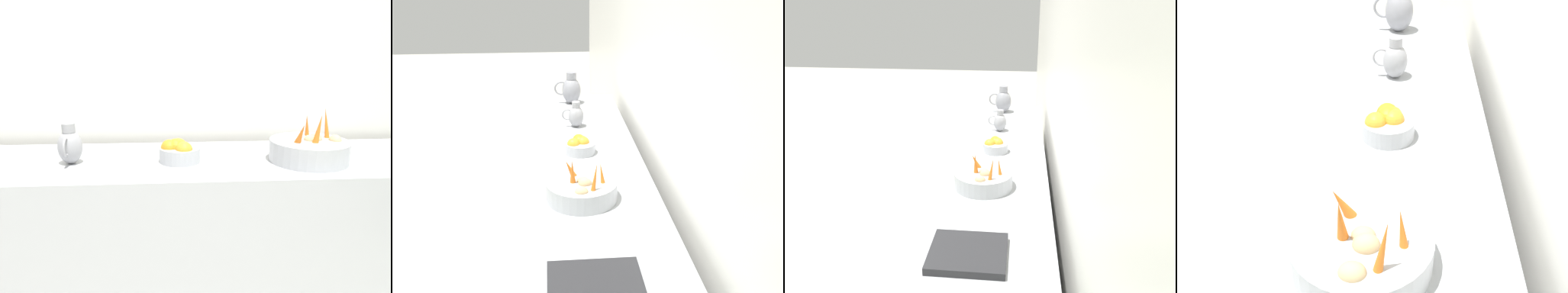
% 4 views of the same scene
% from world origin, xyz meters
% --- Properties ---
extents(prep_counter, '(0.63, 2.83, 0.89)m').
position_xyz_m(prep_counter, '(-1.52, -0.03, 0.44)').
color(prep_counter, '#ADAFB5').
rests_on(prep_counter, ground_plane).
extents(vegetable_colander, '(0.35, 0.35, 0.23)m').
position_xyz_m(vegetable_colander, '(-1.45, 0.40, 0.94)').
color(vegetable_colander, '#ADAFB5').
rests_on(vegetable_colander, prep_counter).
extents(orange_bowl, '(0.18, 0.18, 0.11)m').
position_xyz_m(orange_bowl, '(-1.48, -0.19, 0.94)').
color(orange_bowl, '#ADAFB5').
rests_on(orange_bowl, prep_counter).
extents(metal_pitcher_tall, '(0.21, 0.15, 0.25)m').
position_xyz_m(metal_pitcher_tall, '(-1.48, -1.23, 1.00)').
color(metal_pitcher_tall, gray).
rests_on(metal_pitcher_tall, prep_counter).
extents(metal_pitcher_short, '(0.15, 0.11, 0.18)m').
position_xyz_m(metal_pitcher_short, '(-1.49, -0.66, 0.97)').
color(metal_pitcher_short, '#939399').
rests_on(metal_pitcher_short, prep_counter).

